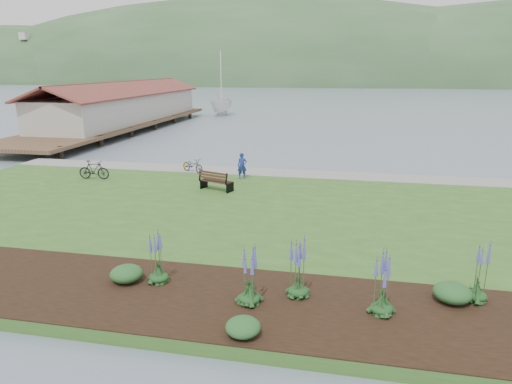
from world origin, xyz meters
The scene contains 20 objects.
ground centered at (0.00, 0.00, 0.00)m, with size 600.00×600.00×0.00m, color slate.
lawn centered at (0.00, -2.00, 0.20)m, with size 34.00×20.00×0.40m, color #2F5A20.
shoreline_path centered at (0.00, 6.90, 0.42)m, with size 34.00×2.20×0.03m, color gray.
garden_bed centered at (3.00, -9.80, 0.42)m, with size 24.00×4.40×0.04m, color black.
far_hillside centered at (20.00, 170.00, 0.00)m, with size 580.00×80.00×38.00m, color #315630, non-canonical shape.
pier_pavilion centered at (-20.00, 27.52, 2.64)m, with size 8.00×36.00×5.40m.
park_bench centered at (-1.50, 1.96, 0.97)m, with size 1.99×1.34×1.15m.
person centered at (-0.68, 4.94, 1.33)m, with size 0.68×0.47×1.86m, color navy.
bicycle_a centered at (-4.21, 6.01, 0.86)m, with size 1.77×0.62×0.93m, color black.
bicycle_b centered at (-9.46, 3.01, 0.97)m, with size 1.91×0.55×1.15m, color black.
sailboat centered at (-13.15, 44.52, 0.00)m, with size 11.04×11.24×29.10m, color silver.
pannier centered at (-5.22, 7.20, 0.54)m, with size 0.16×0.25×0.27m, color yellow.
echium_0 centered at (3.02, -9.89, 1.26)m, with size 0.62×0.62×1.95m.
echium_1 centered at (4.35, -9.17, 1.32)m, with size 0.62×0.62×2.07m.
echium_2 centered at (6.71, -9.71, 1.24)m, with size 0.62×0.62×1.89m.
echium_3 centered at (9.44, -8.40, 1.29)m, with size 0.62×0.62×2.23m.
echium_4 centered at (-0.07, -9.15, 1.24)m, with size 0.62×0.62×1.99m.
shrub_0 centered at (-1.09, -9.30, 0.70)m, with size 1.02×1.02×0.51m, color #1E4C21.
shrub_1 centered at (3.21, -11.50, 0.67)m, with size 0.91×0.91×0.45m, color #1E4C21.
shrub_2 centered at (8.75, -8.60, 0.71)m, with size 1.08×1.08×0.54m, color #1E4C21.
Camera 1 is at (5.58, -21.41, 7.02)m, focal length 32.00 mm.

